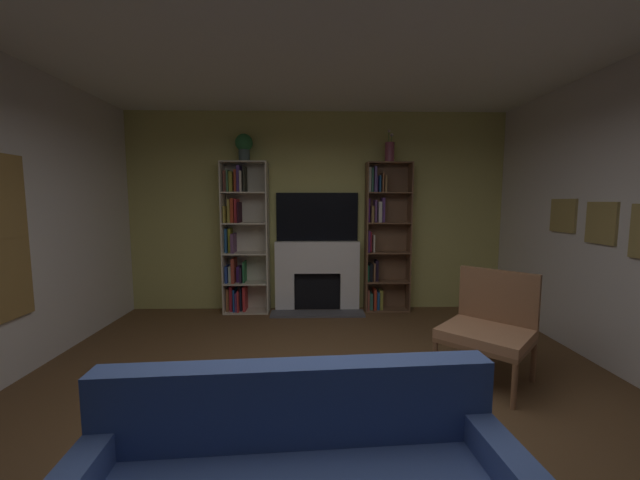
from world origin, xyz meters
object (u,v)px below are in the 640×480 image
(tv, at_px, (317,217))
(armchair, at_px, (489,325))
(bookshelf_left, at_px, (241,239))
(potted_plant, at_px, (244,145))
(bookshelf_right, at_px, (382,238))
(vase_with_flowers, at_px, (390,152))
(fireplace, at_px, (317,275))

(tv, relative_size, armchair, 1.22)
(bookshelf_left, relative_size, potted_plant, 5.63)
(armchair, bearing_deg, bookshelf_right, 104.58)
(bookshelf_right, bearing_deg, potted_plant, -178.38)
(potted_plant, relative_size, armchair, 0.39)
(vase_with_flowers, bearing_deg, potted_plant, -180.00)
(tv, relative_size, vase_with_flowers, 2.62)
(bookshelf_right, bearing_deg, armchair, -75.42)
(fireplace, distance_m, bookshelf_left, 1.22)
(potted_plant, relative_size, vase_with_flowers, 0.84)
(bookshelf_right, bearing_deg, fireplace, -179.65)
(tv, height_order, potted_plant, potted_plant)
(bookshelf_right, xyz_separation_m, potted_plant, (-1.97, -0.06, 1.31))
(fireplace, distance_m, armchair, 2.61)
(potted_plant, bearing_deg, armchair, -39.61)
(tv, distance_m, potted_plant, 1.43)
(fireplace, xyz_separation_m, bookshelf_left, (-1.10, -0.02, 0.53))
(potted_plant, bearing_deg, vase_with_flowers, 0.00)
(fireplace, height_order, bookshelf_left, bookshelf_left)
(fireplace, distance_m, vase_with_flowers, 2.04)
(bookshelf_right, bearing_deg, bookshelf_left, -179.28)
(tv, distance_m, bookshelf_left, 1.15)
(fireplace, distance_m, bookshelf_right, 1.09)
(bookshelf_left, xyz_separation_m, vase_with_flowers, (2.12, -0.03, 1.24))
(fireplace, height_order, vase_with_flowers, vase_with_flowers)
(potted_plant, distance_m, armchair, 3.78)
(bookshelf_left, relative_size, vase_with_flowers, 4.75)
(fireplace, height_order, armchair, fireplace)
(potted_plant, bearing_deg, tv, 6.71)
(tv, xyz_separation_m, bookshelf_left, (-1.10, -0.09, -0.32))
(bookshelf_right, relative_size, armchair, 2.22)
(bookshelf_left, height_order, armchair, bookshelf_left)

